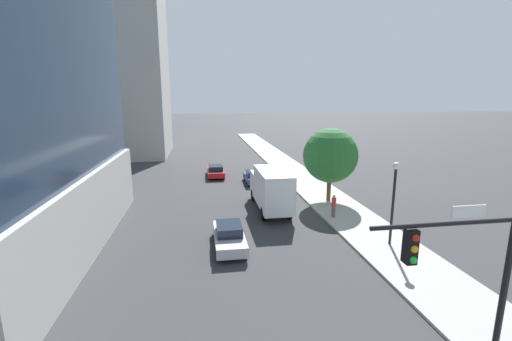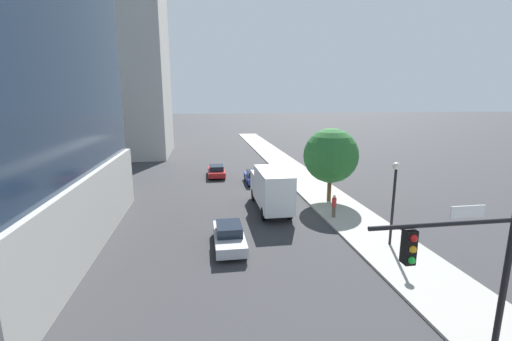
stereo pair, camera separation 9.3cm
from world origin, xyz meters
name	(u,v)px [view 2 (the right image)]	position (x,y,z in m)	size (l,w,h in m)	color
sidewalk	(339,207)	(7.76, 20.00, 0.07)	(4.33, 120.00, 0.15)	#9E9B93
construction_building	(121,36)	(-15.01, 51.45, 18.24)	(13.52, 14.97, 40.81)	#B2AFA8
traffic_light_pole	(464,263)	(4.45, 2.57, 4.14)	(4.82, 0.48, 5.89)	black
street_lamp	(394,191)	(7.98, 12.38, 3.59)	(0.44, 0.44, 5.17)	black
street_tree	(331,156)	(7.57, 21.83, 4.16)	(4.71, 4.71, 6.38)	brown
car_blue	(254,177)	(2.05, 29.53, 0.72)	(1.79, 4.12, 1.43)	#233D9E
car_red	(216,171)	(-1.87, 33.41, 0.68)	(1.90, 4.72, 1.38)	red
car_silver	(229,236)	(-1.87, 13.85, 0.72)	(1.80, 4.68, 1.47)	#B7B7BC
box_truck	(271,188)	(2.05, 20.29, 1.92)	(2.29, 7.58, 3.51)	silver
pedestrian_red_shirt	(334,206)	(6.36, 17.61, 1.03)	(0.34, 0.34, 1.73)	brown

